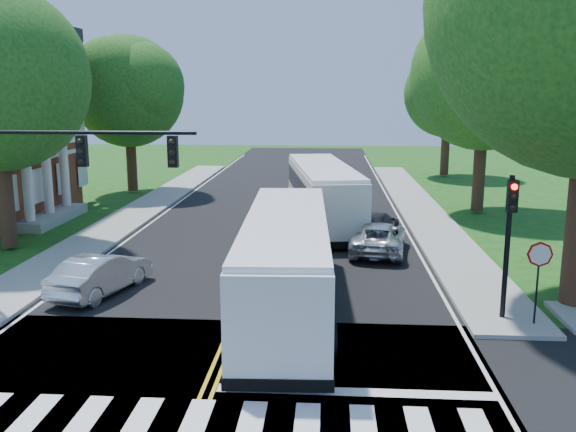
# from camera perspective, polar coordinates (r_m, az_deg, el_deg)

# --- Properties ---
(ground) EXTENTS (140.00, 140.00, 0.00)m
(ground) POSITION_cam_1_polar(r_m,az_deg,el_deg) (13.90, -8.71, -18.63)
(ground) COLOR #124914
(ground) RESTS_ON ground
(road) EXTENTS (14.00, 96.00, 0.01)m
(road) POSITION_cam_1_polar(r_m,az_deg,el_deg) (30.64, -1.49, -1.61)
(road) COLOR black
(road) RESTS_ON ground
(cross_road) EXTENTS (60.00, 12.00, 0.01)m
(cross_road) POSITION_cam_1_polar(r_m,az_deg,el_deg) (13.90, -8.71, -18.61)
(cross_road) COLOR black
(cross_road) RESTS_ON ground
(center_line) EXTENTS (0.36, 70.00, 0.01)m
(center_line) POSITION_cam_1_polar(r_m,az_deg,el_deg) (34.54, -0.87, -0.10)
(center_line) COLOR gold
(center_line) RESTS_ON road
(edge_line_w) EXTENTS (0.12, 70.00, 0.01)m
(edge_line_w) POSITION_cam_1_polar(r_m,az_deg,el_deg) (35.73, -11.81, 0.05)
(edge_line_w) COLOR silver
(edge_line_w) RESTS_ON road
(edge_line_e) EXTENTS (0.12, 70.00, 0.01)m
(edge_line_e) POSITION_cam_1_polar(r_m,az_deg,el_deg) (34.66, 10.40, -0.25)
(edge_line_e) COLOR silver
(edge_line_e) RESTS_ON road
(stop_bar) EXTENTS (6.60, 0.40, 0.01)m
(stop_bar) POSITION_cam_1_polar(r_m,az_deg,el_deg) (15.03, 6.37, -16.05)
(stop_bar) COLOR silver
(stop_bar) RESTS_ON road
(sidewalk_nw) EXTENTS (2.60, 40.00, 0.15)m
(sidewalk_nw) POSITION_cam_1_polar(r_m,az_deg,el_deg) (38.97, -12.77, 1.04)
(sidewalk_nw) COLOR gray
(sidewalk_nw) RESTS_ON ground
(sidewalk_ne) EXTENTS (2.60, 40.00, 0.15)m
(sidewalk_ne) POSITION_cam_1_polar(r_m,az_deg,el_deg) (37.76, 12.16, 0.74)
(sidewalk_ne) COLOR gray
(sidewalk_ne) RESTS_ON ground
(tree_west_far) EXTENTS (7.60, 7.60, 10.67)m
(tree_west_far) POSITION_cam_1_polar(r_m,az_deg,el_deg) (43.94, -14.74, 11.18)
(tree_west_far) COLOR #361F15
(tree_west_far) RESTS_ON ground
(tree_east_mid) EXTENTS (8.40, 8.40, 11.93)m
(tree_east_mid) POSITION_cam_1_polar(r_m,az_deg,el_deg) (36.78, 17.96, 12.36)
(tree_east_mid) COLOR #361F15
(tree_east_mid) RESTS_ON ground
(tree_east_far) EXTENTS (7.20, 7.20, 10.34)m
(tree_east_far) POSITION_cam_1_polar(r_m,az_deg,el_deg) (52.62, 14.75, 11.02)
(tree_east_far) COLOR #361F15
(tree_east_far) RESTS_ON ground
(signal_nw) EXTENTS (7.15, 0.46, 5.66)m
(signal_nw) POSITION_cam_1_polar(r_m,az_deg,el_deg) (20.26, -21.49, 3.41)
(signal_nw) COLOR black
(signal_nw) RESTS_ON ground
(signal_ne) EXTENTS (0.30, 0.46, 4.40)m
(signal_ne) POSITION_cam_1_polar(r_m,az_deg,el_deg) (19.36, 19.98, -1.09)
(signal_ne) COLOR black
(signal_ne) RESTS_ON ground
(stop_sign) EXTENTS (0.76, 0.08, 2.53)m
(stop_sign) POSITION_cam_1_polar(r_m,az_deg,el_deg) (19.39, 22.44, -4.09)
(stop_sign) COLOR black
(stop_sign) RESTS_ON ground
(bus_lead) EXTENTS (3.24, 12.07, 3.10)m
(bus_lead) POSITION_cam_1_polar(r_m,az_deg,el_deg) (19.61, -0.16, -4.20)
(bus_lead) COLOR white
(bus_lead) RESTS_ON road
(bus_follow) EXTENTS (4.46, 12.55, 3.18)m
(bus_follow) POSITION_cam_1_polar(r_m,az_deg,el_deg) (32.60, 3.26, 2.19)
(bus_follow) COLOR white
(bus_follow) RESTS_ON road
(hatchback) EXTENTS (2.60, 4.55, 1.42)m
(hatchback) POSITION_cam_1_polar(r_m,az_deg,el_deg) (22.39, -17.09, -5.19)
(hatchback) COLOR silver
(hatchback) RESTS_ON road
(suv) EXTENTS (2.91, 5.11, 1.35)m
(suv) POSITION_cam_1_polar(r_m,az_deg,el_deg) (27.12, 8.47, -2.00)
(suv) COLOR silver
(suv) RESTS_ON road
(dark_sedan) EXTENTS (2.80, 4.55, 1.23)m
(dark_sedan) POSITION_cam_1_polar(r_m,az_deg,el_deg) (30.05, 8.23, -0.78)
(dark_sedan) COLOR black
(dark_sedan) RESTS_ON road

